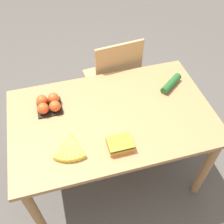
# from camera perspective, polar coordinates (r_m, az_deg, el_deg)

# --- Properties ---
(ground_plane) EXTENTS (12.00, 12.00, 0.00)m
(ground_plane) POSITION_cam_1_polar(r_m,az_deg,el_deg) (2.32, 0.00, -12.54)
(ground_plane) COLOR #4C4742
(dining_table) EXTENTS (1.33, 0.82, 0.73)m
(dining_table) POSITION_cam_1_polar(r_m,az_deg,el_deg) (1.79, 0.00, -2.78)
(dining_table) COLOR #9E7044
(dining_table) RESTS_ON ground_plane
(chair) EXTENTS (0.46, 0.44, 0.93)m
(chair) POSITION_cam_1_polar(r_m,az_deg,el_deg) (2.33, 0.35, 6.92)
(chair) COLOR tan
(chair) RESTS_ON ground_plane
(banana_bunch) EXTENTS (0.19, 0.19, 0.03)m
(banana_bunch) POSITION_cam_1_polar(r_m,az_deg,el_deg) (1.56, -9.15, -7.61)
(banana_bunch) COLOR brown
(banana_bunch) RESTS_ON dining_table
(tomato_pack) EXTENTS (0.16, 0.16, 0.08)m
(tomato_pack) POSITION_cam_1_polar(r_m,az_deg,el_deg) (1.77, -13.64, 1.75)
(tomato_pack) COLOR black
(tomato_pack) RESTS_ON dining_table
(carrot_bag) EXTENTS (0.15, 0.11, 0.05)m
(carrot_bag) POSITION_cam_1_polar(r_m,az_deg,el_deg) (1.53, 1.78, -6.93)
(carrot_bag) COLOR orange
(carrot_bag) RESTS_ON dining_table
(cucumber_near) EXTENTS (0.20, 0.17, 0.05)m
(cucumber_near) POSITION_cam_1_polar(r_m,az_deg,el_deg) (1.93, 12.74, 6.07)
(cucumber_near) COLOR #1E5123
(cucumber_near) RESTS_ON dining_table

